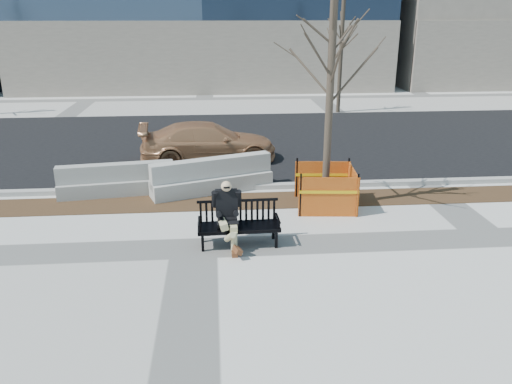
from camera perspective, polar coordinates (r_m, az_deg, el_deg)
The scene contains 11 objects.
ground at distance 10.48m, azimuth -6.92°, elevation -6.22°, with size 120.00×120.00×0.00m, color beige.
mulch_strip at distance 12.87m, azimuth -6.57°, elevation -1.17°, with size 40.00×1.20×0.02m, color #47301C.
asphalt_street at distance 18.79m, azimuth -6.09°, elevation 5.52°, with size 60.00×10.40×0.01m, color black.
curb at distance 13.74m, azimuth -6.48°, elevation 0.45°, with size 60.00×0.25×0.12m, color #9E9B93.
bench at distance 10.55m, azimuth -1.90°, elevation -5.88°, with size 1.70×0.61×0.90m, color black, non-canonical shape.
seated_man at distance 10.58m, azimuth -3.17°, elevation -5.82°, with size 0.58×0.97×1.36m, color black, non-canonical shape.
tree_fence at distance 12.66m, azimuth 7.63°, elevation -1.59°, with size 2.09×2.09×5.22m, color orange, non-canonical shape.
sedan at distance 16.40m, azimuth -5.26°, elevation 3.45°, with size 1.72×4.24×1.23m, color #A87148.
jersey_barrier_left at distance 13.83m, azimuth -15.14°, elevation -0.26°, with size 2.93×0.59×0.84m, color gray, non-canonical shape.
jersey_barrier_right at distance 13.60m, azimuth -4.86°, elevation 0.03°, with size 3.23×0.65×0.93m, color #A9A79E, non-canonical shape.
far_tree_right at distance 24.78m, azimuth 9.09°, elevation 8.79°, with size 2.01×2.01×5.41m, color #43372B, non-canonical shape.
Camera 1 is at (0.47, -9.43, 4.53)m, focal length 35.94 mm.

